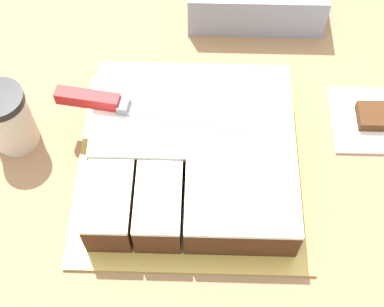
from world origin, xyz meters
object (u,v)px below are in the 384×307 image
at_px(knife, 112,103).
at_px(cake_board, 192,166).
at_px(brownie, 373,116).
at_px(coffee_cup, 8,119).
at_px(cake, 193,152).

bearing_deg(knife, cake_board, -17.77).
bearing_deg(cake_board, brownie, 18.00).
height_order(knife, brownie, knife).
xyz_separation_m(coffee_cup, brownie, (0.60, 0.05, -0.04)).
xyz_separation_m(knife, brownie, (0.43, 0.04, -0.07)).
bearing_deg(cake_board, knife, 153.91).
xyz_separation_m(cake_board, brownie, (0.30, 0.10, 0.01)).
relative_size(cake_board, coffee_cup, 3.19).
height_order(knife, coffee_cup, coffee_cup).
distance_m(knife, brownie, 0.44).
height_order(cake, coffee_cup, coffee_cup).
relative_size(cake_board, knife, 1.23).
height_order(cake, knife, knife).
bearing_deg(cake_board, coffee_cup, 170.86).
bearing_deg(brownie, coffee_cup, -175.08).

